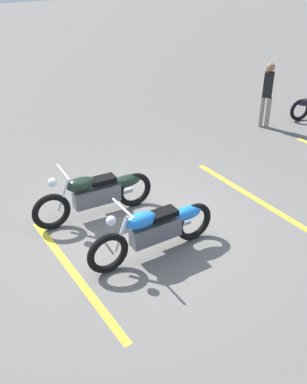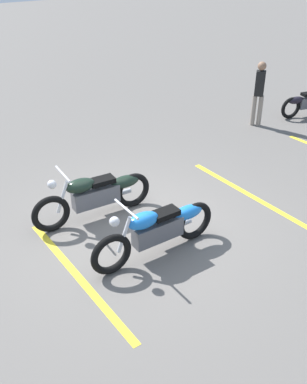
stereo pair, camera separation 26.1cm
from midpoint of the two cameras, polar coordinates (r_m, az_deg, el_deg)
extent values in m
plane|color=#66605B|center=(7.73, -0.68, -4.65)|extent=(60.00, 60.00, 0.00)
torus|color=black|center=(6.65, -4.69, -7.80)|extent=(0.67, 0.14, 0.67)
torus|color=black|center=(7.33, 6.16, -3.82)|extent=(0.67, 0.14, 0.67)
cube|color=#59595E|center=(6.93, 1.38, -5.04)|extent=(0.85, 0.26, 0.32)
ellipsoid|color=blue|center=(6.64, -0.55, -3.63)|extent=(0.53, 0.30, 0.24)
ellipsoid|color=blue|center=(7.13, 5.24, -2.70)|extent=(0.57, 0.26, 0.22)
cube|color=black|center=(6.83, 2.32, -2.78)|extent=(0.45, 0.26, 0.09)
cylinder|color=silver|center=(6.57, -3.01, -5.37)|extent=(0.27, 0.07, 0.56)
cylinder|color=silver|center=(6.36, -2.72, -2.12)|extent=(0.06, 0.62, 0.04)
sphere|color=silver|center=(6.36, -4.26, -3.69)|extent=(0.15, 0.15, 0.15)
cylinder|color=silver|center=(7.30, 3.40, -4.56)|extent=(0.70, 0.12, 0.09)
torus|color=black|center=(7.71, -11.93, -2.49)|extent=(0.67, 0.12, 0.67)
torus|color=black|center=(8.18, -1.55, 0.27)|extent=(0.67, 0.12, 0.67)
cube|color=#59595E|center=(7.89, -6.29, -0.46)|extent=(0.84, 0.23, 0.32)
ellipsoid|color=black|center=(7.66, -8.27, 0.99)|extent=(0.52, 0.29, 0.24)
ellipsoid|color=black|center=(8.01, -2.59, 1.39)|extent=(0.56, 0.25, 0.22)
cube|color=black|center=(7.79, -5.52, 1.55)|extent=(0.44, 0.25, 0.09)
cylinder|color=silver|center=(7.63, -10.50, -0.41)|extent=(0.27, 0.06, 0.56)
cylinder|color=silver|center=(7.44, -10.44, 2.50)|extent=(0.05, 0.62, 0.04)
sphere|color=silver|center=(7.46, -11.79, 1.19)|extent=(0.15, 0.15, 0.15)
cylinder|color=silver|center=(8.21, -4.04, -0.31)|extent=(0.70, 0.10, 0.09)
torus|color=black|center=(12.85, 18.71, 9.87)|extent=(0.60, 0.19, 0.59)
ellipsoid|color=black|center=(12.87, 19.37, 10.74)|extent=(0.52, 0.29, 0.19)
cylinder|color=gray|center=(12.11, 14.99, 9.77)|extent=(0.12, 0.12, 0.80)
cylinder|color=gray|center=(12.11, 14.21, 9.88)|extent=(0.12, 0.12, 0.80)
cube|color=black|center=(11.89, 15.05, 13.06)|extent=(0.29, 0.30, 0.63)
sphere|color=#8C664C|center=(11.78, 15.33, 15.09)|extent=(0.22, 0.22, 0.22)
cube|color=yellow|center=(6.86, -8.96, -10.29)|extent=(0.33, 3.20, 0.01)
cube|color=yellow|center=(8.84, 13.40, -0.67)|extent=(0.33, 3.20, 0.01)
camera|label=1|loc=(0.13, 91.00, -0.58)|focal=41.86mm
camera|label=2|loc=(0.13, -89.00, 0.58)|focal=41.86mm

